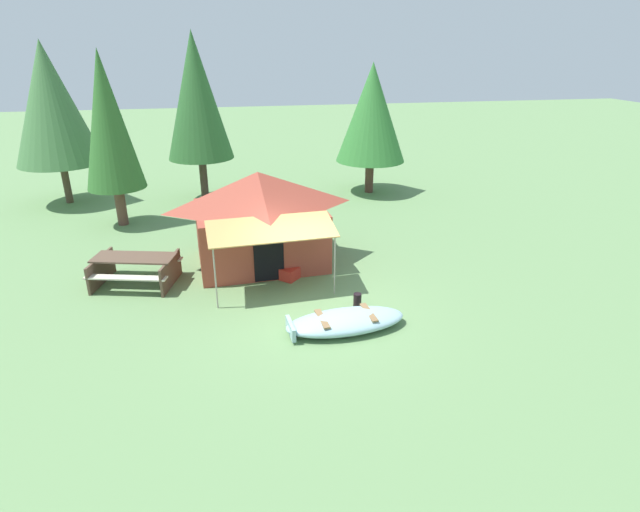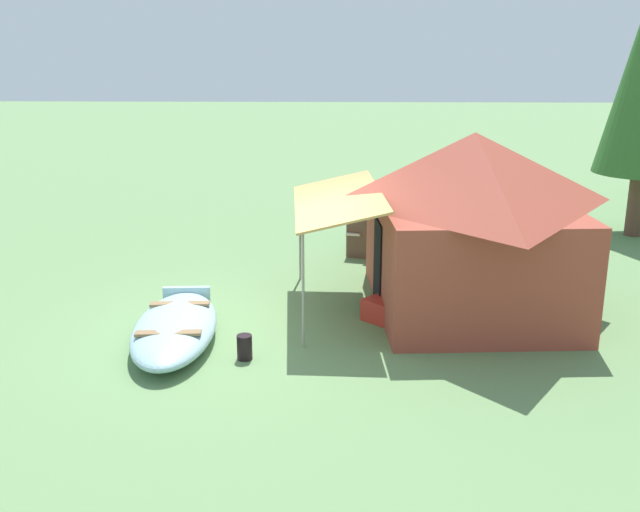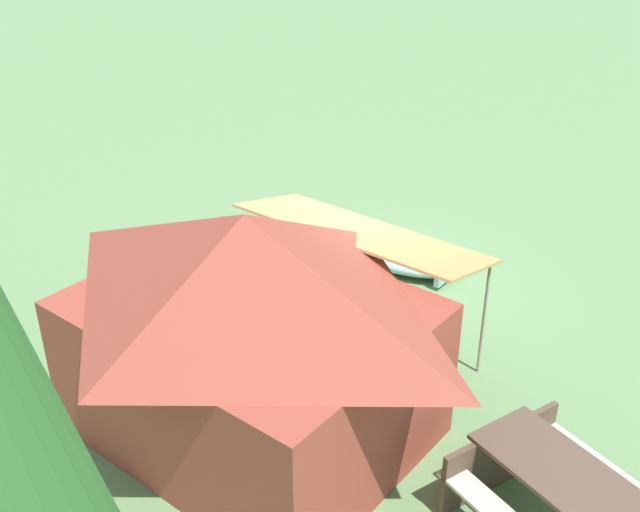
{
  "view_description": "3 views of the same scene",
  "coord_description": "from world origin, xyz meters",
  "views": [
    {
      "loc": [
        -1.81,
        -10.38,
        5.69
      ],
      "look_at": [
        0.32,
        0.54,
        1.01
      ],
      "focal_mm": 28.73,
      "sensor_mm": 36.0,
      "label": 1
    },
    {
      "loc": [
        9.27,
        0.95,
        3.72
      ],
      "look_at": [
        -0.53,
        0.68,
        0.86
      ],
      "focal_mm": 40.96,
      "sensor_mm": 36.0,
      "label": 2
    },
    {
      "loc": [
        -5.65,
        6.97,
        5.43
      ],
      "look_at": [
        -0.24,
        1.05,
        1.19
      ],
      "focal_mm": 41.92,
      "sensor_mm": 36.0,
      "label": 3
    }
  ],
  "objects": [
    {
      "name": "picnic_table",
      "position": [
        -4.12,
        2.0,
        0.48
      ],
      "size": [
        2.3,
        1.91,
        0.75
      ],
      "color": "brown",
      "rests_on": "ground_plane"
    },
    {
      "name": "fuel_can",
      "position": [
        1.06,
        -0.2,
        0.16
      ],
      "size": [
        0.22,
        0.22,
        0.31
      ],
      "primitive_type": "cylinder",
      "rotation": [
        0.0,
        0.0,
        3.36
      ],
      "color": "black",
      "rests_on": "ground_plane"
    },
    {
      "name": "cooler_box",
      "position": [
        -0.25,
        1.59,
        0.16
      ],
      "size": [
        0.68,
        0.69,
        0.31
      ],
      "primitive_type": "cube",
      "rotation": [
        0.0,
        0.0,
        0.81
      ],
      "color": "red",
      "rests_on": "ground_plane"
    },
    {
      "name": "ground_plane",
      "position": [
        0.0,
        0.0,
        0.0
      ],
      "size": [
        80.0,
        80.0,
        0.0
      ],
      "primitive_type": "plane",
      "color": "#638854"
    },
    {
      "name": "canvas_cabin_tent",
      "position": [
        -0.9,
        2.8,
        1.32
      ],
      "size": [
        3.79,
        4.13,
        2.55
      ],
      "color": "#9C3F30",
      "rests_on": "ground_plane"
    },
    {
      "name": "beached_rowboat",
      "position": [
        0.53,
        -1.17,
        0.19
      ],
      "size": [
        2.67,
        1.24,
        0.37
      ],
      "color": "#94BAC4",
      "rests_on": "ground_plane"
    }
  ]
}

